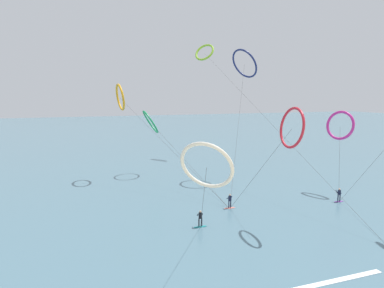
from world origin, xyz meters
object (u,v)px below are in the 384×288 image
object	(u,v)px
kite_amber	(120,97)
kite_lime	(205,52)
surfer_teal	(200,220)
kite_navy	(244,64)
kite_crimson	(292,128)
surfer_violet	(339,196)
surfer_coral	(230,202)
kite_emerald	(151,122)
kite_ivory	(207,166)
kite_magenta	(340,125)

from	to	relation	value
kite_amber	kite_lime	size ratio (longest dim) A/B	0.42
surfer_teal	kite_navy	bearing A→B (deg)	63.09
kite_crimson	kite_lime	bearing A→B (deg)	173.51
surfer_violet	surfer_teal	world-z (taller)	same
kite_lime	kite_navy	size ratio (longest dim) A/B	2.53
surfer_coral	kite_crimson	world-z (taller)	kite_crimson
surfer_violet	kite_lime	bearing A→B (deg)	-72.73
surfer_violet	kite_emerald	world-z (taller)	kite_emerald
surfer_violet	kite_ivory	distance (m)	27.11
surfer_coral	kite_emerald	size ratio (longest dim) A/B	0.07
surfer_violet	surfer_teal	xyz separation A→B (m)	(-18.97, -1.83, 0.00)
surfer_teal	kite_lime	xyz separation A→B (m)	(15.48, 37.93, 21.06)
kite_crimson	kite_lime	distance (m)	43.29
surfer_coral	kite_ivory	distance (m)	19.09
kite_ivory	kite_amber	world-z (taller)	kite_amber
kite_ivory	kite_crimson	xyz separation A→B (m)	(11.85, 7.69, 1.33)
surfer_teal	kite_crimson	xyz separation A→B (m)	(8.12, -3.04, 9.19)
kite_amber	surfer_coral	bearing A→B (deg)	-158.01
surfer_coral	kite_amber	size ratio (longest dim) A/B	0.08
kite_amber	kite_magenta	distance (m)	31.89
kite_emerald	kite_lime	bearing A→B (deg)	-45.35
kite_navy	kite_amber	bearing A→B (deg)	59.26
kite_lime	kite_navy	xyz separation A→B (m)	(-1.49, -20.33, -4.02)
kite_emerald	kite_magenta	xyz separation A→B (m)	(21.57, -18.68, 0.37)
surfer_teal	kite_amber	size ratio (longest dim) A/B	0.08
kite_ivory	kite_emerald	bearing A→B (deg)	-53.64
kite_amber	surfer_violet	bearing A→B (deg)	-137.22
kite_amber	kite_crimson	distance (m)	29.12
kite_magenta	kite_lime	bearing A→B (deg)	173.36
surfer_teal	kite_magenta	bearing A→B (deg)	26.29
kite_emerald	kite_crimson	xyz separation A→B (m)	(7.45, -27.57, 1.30)
surfer_violet	kite_ivory	world-z (taller)	kite_ivory
kite_lime	kite_amber	bearing A→B (deg)	-91.19
surfer_violet	kite_magenta	bearing A→B (deg)	-117.36
surfer_teal	kite_amber	world-z (taller)	kite_amber
surfer_teal	kite_emerald	bearing A→B (deg)	99.98
kite_crimson	kite_lime	size ratio (longest dim) A/B	0.24
kite_emerald	kite_amber	xyz separation A→B (m)	(-4.97, -1.37, 4.04)
surfer_teal	kite_crimson	distance (m)	12.64
surfer_teal	surfer_coral	distance (m)	6.70
surfer_coral	kite_lime	xyz separation A→B (m)	(10.22, 33.78, 21.06)
surfer_coral	kite_magenta	size ratio (longest dim) A/B	0.15
surfer_violet	kite_crimson	world-z (taller)	kite_crimson
kite_ivory	kite_magenta	bearing A→B (deg)	-103.96
kite_lime	kite_magenta	bearing A→B (deg)	-26.06
kite_ivory	kite_magenta	xyz separation A→B (m)	(25.97, 16.59, 0.40)
surfer_coral	kite_crimson	distance (m)	12.02
kite_lime	kite_navy	world-z (taller)	kite_lime
kite_ivory	kite_lime	xyz separation A→B (m)	(19.21, 48.67, 13.20)
surfer_teal	surfer_coral	bearing A→B (deg)	49.87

